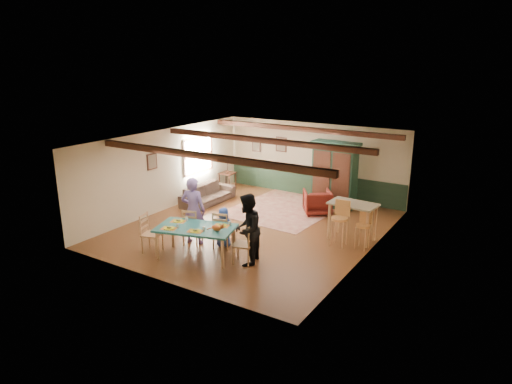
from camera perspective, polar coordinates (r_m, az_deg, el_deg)
The scene contains 35 objects.
floor at distance 13.77m, azimuth -0.22°, elevation -4.50°, with size 8.00×8.00×0.00m, color #582F18.
wall_back at distance 16.78m, azimuth 7.09°, elevation 3.99°, with size 7.00×0.02×2.70m, color beige.
wall_left at distance 15.44m, azimuth -11.29°, elevation 2.73°, with size 0.02×8.00×2.70m, color beige.
wall_right at distance 11.94m, azimuth 14.15°, elevation -1.47°, with size 0.02×8.00×2.70m, color beige.
ceiling at distance 13.06m, azimuth -0.23°, elevation 6.64°, with size 7.00×8.00×0.02m, color beige.
wainscot_back at distance 16.97m, azimuth 6.96°, elevation 1.01°, with size 6.95×0.03×0.90m, color #1B3222.
ceiling_beam_front at distance 11.23m, azimuth -6.51°, elevation 4.47°, with size 6.95×0.16×0.16m, color black.
ceiling_beam_mid at distance 13.41m, azimuth 0.69°, elevation 6.51°, with size 6.95×0.16×0.16m, color black.
ceiling_beam_back at distance 15.66m, azimuth 5.68°, elevation 7.85°, with size 6.95×0.16×0.16m, color black.
window_left at distance 16.63m, azimuth -7.26°, elevation 4.58°, with size 0.06×1.60×1.30m, color white, non-canonical shape.
picture_left_wall at distance 14.92m, azimuth -12.86°, elevation 3.74°, with size 0.04×0.42×0.52m, color gray, non-canonical shape.
picture_back_a at distance 17.24m, azimuth 3.17°, elevation 5.95°, with size 0.45×0.04×0.55m, color gray, non-canonical shape.
picture_back_b at distance 17.81m, azimuth 0.05°, elevation 5.82°, with size 0.38×0.04×0.48m, color gray, non-canonical shape.
dining_table at distance 11.77m, azimuth -7.48°, elevation -6.25°, with size 1.95×1.09×0.81m, color #1E6160, non-canonical shape.
dining_chair_far_left at distance 12.56m, azimuth -7.93°, elevation -4.25°, with size 0.46×0.48×1.03m, color tan, non-canonical shape.
dining_chair_far_right at distance 12.25m, azimuth -4.19°, elevation -4.67°, with size 0.46×0.48×1.03m, color tan, non-canonical shape.
dining_chair_end_left at distance 12.25m, azimuth -12.90°, elevation -5.06°, with size 0.46×0.48×1.03m, color tan, non-canonical shape.
dining_chair_end_right at distance 11.32m, azimuth -1.64°, elevation -6.45°, with size 0.46×0.48×1.03m, color tan, non-canonical shape.
person_man at distance 12.49m, azimuth -7.84°, elevation -2.31°, with size 0.68×0.45×1.87m, color #7E61A7.
person_woman at distance 11.15m, azimuth -1.12°, elevation -4.71°, with size 0.87×0.68×1.79m, color black.
person_child at distance 12.32m, azimuth -4.05°, elevation -4.41°, with size 0.53×0.35×1.09m, color #27449C.
cat at distance 11.28m, azimuth -4.99°, elevation -4.43°, with size 0.39×0.15×0.20m, color #CA5823, non-canonical shape.
place_setting_near_left at distance 11.61m, azimuth -10.81°, elevation -4.27°, with size 0.43×0.33×0.11m, color gold, non-canonical shape.
place_setting_near_center at distance 11.33m, azimuth -7.60°, elevation -4.65°, with size 0.43×0.33×0.11m, color gold, non-canonical shape.
place_setting_far_left at distance 12.07m, azimuth -9.67°, elevation -3.41°, with size 0.43×0.33×0.11m, color gold, non-canonical shape.
place_setting_far_right at distance 11.62m, azimuth -4.32°, elevation -3.99°, with size 0.43×0.33×0.11m, color gold, non-canonical shape.
area_rug at distance 15.50m, azimuth 3.50°, elevation -2.10°, with size 3.09×3.67×0.01m, color beige.
armoire at distance 15.62m, azimuth 9.79°, elevation 2.13°, with size 1.60×0.64×2.26m, color #122E22.
armchair at distance 15.04m, azimuth 7.66°, elevation -1.24°, with size 0.85×0.87×0.79m, color #450F0D.
sofa at distance 16.12m, azimuth -6.04°, elevation -0.26°, with size 2.20×0.86×0.64m, color #3C2D25.
end_table at distance 17.74m, azimuth -3.57°, elevation 1.39°, with size 0.55×0.55×0.67m, color black, non-canonical shape.
table_lamp at distance 17.58m, azimuth -3.61°, elevation 3.42°, with size 0.34×0.34×0.62m, color beige, non-canonical shape.
counter_table at distance 13.01m, azimuth 11.91°, elevation -3.63°, with size 1.29×0.75×1.07m, color tan, non-canonical shape.
bar_stool_left at distance 12.49m, azimuth 10.37°, elevation -3.94°, with size 0.44×0.49×1.25m, color tan, non-canonical shape.
bar_stool_right at distance 12.46m, azimuth 13.19°, elevation -4.67°, with size 0.37×0.41×1.05m, color tan, non-canonical shape.
Camera 1 is at (6.86, -10.89, 4.89)m, focal length 32.00 mm.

